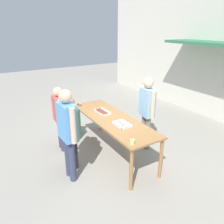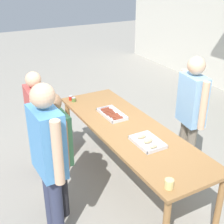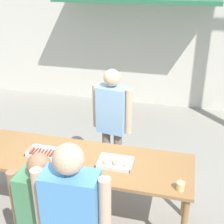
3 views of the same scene
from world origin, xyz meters
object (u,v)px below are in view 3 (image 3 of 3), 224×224
food_tray_buns (115,163)px  person_customer_with_cup (73,223)px  person_customer_waiting_in_line (44,214)px  food_tray_sausages (47,153)px  beer_cup (181,186)px  person_server_behind_table (112,118)px

food_tray_buns → person_customer_with_cup: person_customer_with_cup is taller
food_tray_buns → person_customer_waiting_in_line: person_customer_waiting_in_line is taller
food_tray_sausages → person_customer_waiting_in_line: size_ratio=0.30×
beer_cup → person_customer_waiting_in_line: (-1.19, -0.68, -0.03)m
person_server_behind_table → person_customer_waiting_in_line: bearing=-86.2°
food_tray_sausages → beer_cup: 1.63m
food_tray_buns → person_customer_waiting_in_line: bearing=-114.1°
food_tray_buns → beer_cup: (0.76, -0.28, 0.03)m
food_tray_buns → person_customer_waiting_in_line: 1.05m
food_tray_sausages → person_customer_waiting_in_line: 1.04m
beer_cup → person_customer_with_cup: bearing=-133.5°
beer_cup → person_customer_with_cup: (-0.83, -0.87, 0.14)m
food_tray_sausages → person_customer_waiting_in_line: (0.42, -0.96, -0.00)m
food_tray_sausages → food_tray_buns: bearing=0.1°
food_tray_sausages → person_server_behind_table: (0.59, 0.88, 0.14)m
food_tray_sausages → person_server_behind_table: bearing=56.2°
food_tray_sausages → food_tray_buns: size_ratio=1.17×
person_customer_with_cup → person_customer_waiting_in_line: bearing=-30.3°
food_tray_sausages → person_customer_with_cup: person_customer_with_cup is taller
food_tray_sausages → beer_cup: bearing=-9.9°
food_tray_sausages → beer_cup: (1.61, -0.28, 0.03)m
person_server_behind_table → beer_cup: bearing=-39.6°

